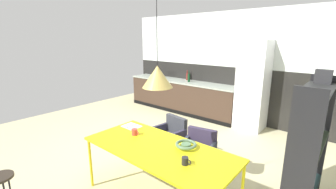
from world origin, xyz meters
TOP-DOWN VIEW (x-y plane):
  - ground_plane at (0.00, 0.00)m, footprint 7.83×7.83m
  - back_wall_splashback_dark at (0.00, 2.79)m, footprint 6.02×0.12m
  - back_wall_panel_upper at (0.00, 2.79)m, footprint 6.02×0.12m
  - kitchen_counter at (-1.15, 2.43)m, footprint 3.46×0.63m
  - refrigerator_column at (0.90, 2.43)m, footprint 0.62×0.60m
  - dining_table at (0.94, -0.81)m, footprint 1.96×0.88m
  - armchair_corner_seat at (1.02, 0.00)m, footprint 0.56×0.55m
  - armchair_head_of_table at (0.38, 0.12)m, footprint 0.55×0.53m
  - fruit_bowl at (1.21, -0.60)m, footprint 0.26×0.26m
  - open_book at (0.17, -0.58)m, footprint 0.27×0.22m
  - mug_short_terracotta at (0.43, -0.75)m, footprint 0.13×0.09m
  - mug_dark_espresso at (1.42, -0.92)m, footprint 0.12×0.08m
  - cooking_pot at (-2.01, 2.38)m, footprint 0.26×0.26m
  - bottle_wine_green at (-0.86, 2.41)m, footprint 0.07×0.07m
  - bottle_spice_small at (-1.07, 2.62)m, footprint 0.07×0.07m
  - side_stool at (-0.41, -2.17)m, footprint 0.29×0.29m
  - open_shelf_unit at (2.38, 0.28)m, footprint 0.30×1.00m
  - pendant_lamp_over_table_near at (0.94, -0.82)m, footprint 0.35×0.35m

SIDE VIEW (x-z plane):
  - ground_plane at x=0.00m, z-range 0.00..0.00m
  - side_stool at x=-0.41m, z-range 0.18..0.64m
  - kitchen_counter at x=-1.15m, z-range 0.00..0.91m
  - armchair_corner_seat at x=1.02m, z-range 0.11..0.84m
  - armchair_head_of_table at x=0.38m, z-range 0.12..0.87m
  - back_wall_splashback_dark at x=0.00m, z-range 0.00..1.37m
  - dining_table at x=0.94m, z-range 0.34..1.09m
  - open_book at x=0.17m, z-range 0.75..0.77m
  - fruit_bowl at x=1.21m, z-range 0.76..0.83m
  - mug_dark_espresso at x=1.42m, z-range 0.76..0.84m
  - mug_short_terracotta at x=0.43m, z-range 0.76..0.84m
  - open_shelf_unit at x=2.38m, z-range 0.01..1.71m
  - cooking_pot at x=-2.01m, z-range 0.89..1.06m
  - bottle_spice_small at x=-1.07m, z-range 0.88..1.16m
  - bottle_wine_green at x=-0.86m, z-range 0.87..1.18m
  - refrigerator_column at x=0.90m, z-range 0.00..2.05m
  - pendant_lamp_over_table_near at x=0.94m, z-range 1.06..2.23m
  - back_wall_panel_upper at x=0.00m, z-range 1.37..2.74m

